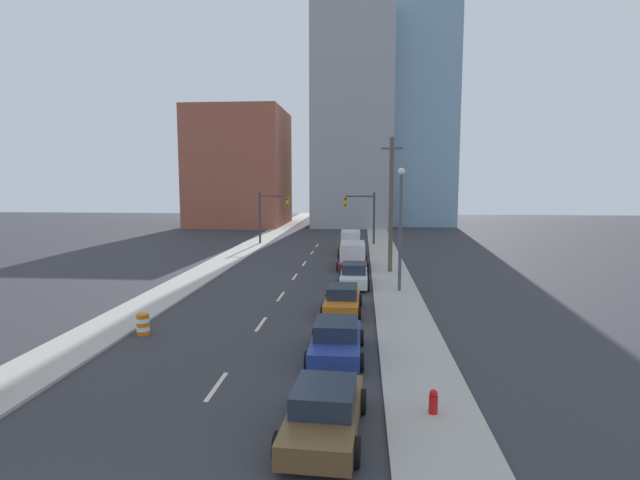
# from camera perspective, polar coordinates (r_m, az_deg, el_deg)

# --- Properties ---
(sidewalk_left) EXTENTS (2.79, 100.76, 0.12)m
(sidewalk_left) POSITION_cam_1_polar(r_m,az_deg,el_deg) (58.30, -6.78, -0.02)
(sidewalk_left) COLOR #ADA89E
(sidewalk_left) RESTS_ON ground
(sidewalk_right) EXTENTS (2.79, 100.76, 0.12)m
(sidewalk_right) POSITION_cam_1_polar(r_m,az_deg,el_deg) (57.15, 6.93, -0.16)
(sidewalk_right) COLOR #ADA89E
(sidewalk_right) RESTS_ON ground
(lane_stripe_at_9m) EXTENTS (0.16, 2.40, 0.01)m
(lane_stripe_at_9m) POSITION_cam_1_polar(r_m,az_deg,el_deg) (17.70, -11.74, -16.04)
(lane_stripe_at_9m) COLOR beige
(lane_stripe_at_9m) RESTS_ON ground
(lane_stripe_at_17m) EXTENTS (0.16, 2.40, 0.01)m
(lane_stripe_at_17m) POSITION_cam_1_polar(r_m,az_deg,el_deg) (24.45, -6.76, -9.51)
(lane_stripe_at_17m) COLOR beige
(lane_stripe_at_17m) RESTS_ON ground
(lane_stripe_at_23m) EXTENTS (0.16, 2.40, 0.01)m
(lane_stripe_at_23m) POSITION_cam_1_polar(r_m,az_deg,el_deg) (30.02, -4.51, -6.44)
(lane_stripe_at_23m) COLOR beige
(lane_stripe_at_23m) RESTS_ON ground
(lane_stripe_at_29m) EXTENTS (0.16, 2.40, 0.01)m
(lane_stripe_at_29m) POSITION_cam_1_polar(r_m,az_deg,el_deg) (36.03, -2.91, -4.22)
(lane_stripe_at_29m) COLOR beige
(lane_stripe_at_29m) RESTS_ON ground
(lane_stripe_at_35m) EXTENTS (0.16, 2.40, 0.01)m
(lane_stripe_at_35m) POSITION_cam_1_polar(r_m,az_deg,el_deg) (41.75, -1.82, -2.71)
(lane_stripe_at_35m) COLOR beige
(lane_stripe_at_35m) RESTS_ON ground
(lane_stripe_at_41m) EXTENTS (0.16, 2.40, 0.01)m
(lane_stripe_at_41m) POSITION_cam_1_polar(r_m,az_deg,el_deg) (48.26, -0.91, -1.44)
(lane_stripe_at_41m) COLOR beige
(lane_stripe_at_41m) RESTS_ON ground
(lane_stripe_at_47m) EXTENTS (0.16, 2.40, 0.01)m
(lane_stripe_at_47m) POSITION_cam_1_polar(r_m,az_deg,el_deg) (53.58, -0.34, -0.63)
(lane_stripe_at_47m) COLOR beige
(lane_stripe_at_47m) RESTS_ON ground
(building_brick_left) EXTENTS (14.00, 16.00, 17.91)m
(building_brick_left) POSITION_cam_1_polar(r_m,az_deg,el_deg) (80.10, -9.09, 8.11)
(building_brick_left) COLOR #9E513D
(building_brick_left) RESTS_ON ground
(building_office_center) EXTENTS (12.00, 20.00, 31.93)m
(building_office_center) POSITION_cam_1_polar(r_m,az_deg,el_deg) (82.27, 3.78, 13.04)
(building_office_center) COLOR #99999E
(building_office_center) RESTS_ON ground
(building_glass_right) EXTENTS (13.00, 20.00, 40.51)m
(building_glass_right) POSITION_cam_1_polar(r_m,az_deg,el_deg) (87.14, 10.24, 15.44)
(building_glass_right) COLOR #7A9EB7
(building_glass_right) RESTS_ON ground
(traffic_signal_left) EXTENTS (3.36, 0.35, 5.67)m
(traffic_signal_left) POSITION_cam_1_polar(r_m,az_deg,el_deg) (54.68, -5.93, 3.30)
(traffic_signal_left) COLOR #38383D
(traffic_signal_left) RESTS_ON ground
(traffic_signal_right) EXTENTS (3.36, 0.35, 5.67)m
(traffic_signal_right) POSITION_cam_1_polar(r_m,az_deg,el_deg) (53.72, 5.18, 3.24)
(traffic_signal_right) COLOR #38383D
(traffic_signal_right) RESTS_ON ground
(utility_pole_right_mid) EXTENTS (1.60, 0.32, 10.02)m
(utility_pole_right_mid) POSITION_cam_1_polar(r_m,az_deg,el_deg) (37.28, 8.12, 4.04)
(utility_pole_right_mid) COLOR brown
(utility_pole_right_mid) RESTS_ON ground
(traffic_barrel) EXTENTS (0.56, 0.56, 0.95)m
(traffic_barrel) POSITION_cam_1_polar(r_m,az_deg,el_deg) (23.89, -19.58, -9.07)
(traffic_barrel) COLOR orange
(traffic_barrel) RESTS_ON ground
(street_lamp) EXTENTS (0.44, 0.44, 7.63)m
(street_lamp) POSITION_cam_1_polar(r_m,az_deg,el_deg) (30.72, 9.19, 2.23)
(street_lamp) COLOR #4C4C51
(street_lamp) RESTS_ON ground
(fire_hydrant) EXTENTS (0.26, 0.26, 0.84)m
(fire_hydrant) POSITION_cam_1_polar(r_m,az_deg,el_deg) (15.53, 12.82, -17.76)
(fire_hydrant) COLOR red
(fire_hydrant) RESTS_ON ground
(sedan_brown) EXTENTS (2.30, 4.61, 1.39)m
(sedan_brown) POSITION_cam_1_polar(r_m,az_deg,el_deg) (14.19, 0.51, -19.00)
(sedan_brown) COLOR brown
(sedan_brown) RESTS_ON ground
(sedan_blue) EXTENTS (2.15, 4.60, 1.44)m
(sedan_blue) POSITION_cam_1_polar(r_m,az_deg,el_deg) (19.83, 1.87, -11.36)
(sedan_blue) COLOR navy
(sedan_blue) RESTS_ON ground
(sedan_orange) EXTENTS (2.04, 4.54, 1.41)m
(sedan_orange) POSITION_cam_1_polar(r_m,az_deg,el_deg) (26.29, 2.58, -6.87)
(sedan_orange) COLOR orange
(sedan_orange) RESTS_ON ground
(sedan_white) EXTENTS (2.02, 4.68, 1.51)m
(sedan_white) POSITION_cam_1_polar(r_m,az_deg,el_deg) (32.85, 3.90, -4.06)
(sedan_white) COLOR silver
(sedan_white) RESTS_ON ground
(box_truck_maroon) EXTENTS (2.53, 6.09, 2.01)m
(box_truck_maroon) POSITION_cam_1_polar(r_m,az_deg,el_deg) (39.81, 3.74, -1.79)
(box_truck_maroon) COLOR maroon
(box_truck_maroon) RESTS_ON ground
(box_truck_yellow) EXTENTS (2.33, 5.70, 2.18)m
(box_truck_yellow) POSITION_cam_1_polar(r_m,az_deg,el_deg) (47.52, 3.52, -0.33)
(box_truck_yellow) COLOR gold
(box_truck_yellow) RESTS_ON ground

